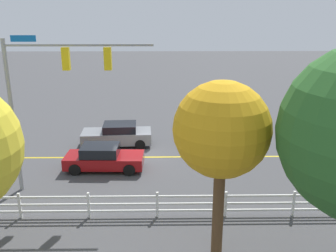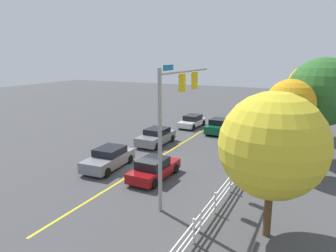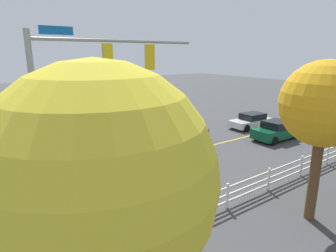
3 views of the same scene
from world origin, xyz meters
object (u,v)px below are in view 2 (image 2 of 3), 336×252
object	(u,v)px
car_4	(219,126)
tree_2	(323,92)
tree_0	(290,104)
car_3	(192,121)
car_2	(109,158)
car_0	(154,169)
tree_1	(313,89)
car_1	(156,137)
tree_3	(273,146)

from	to	relation	value
car_4	tree_2	size ratio (longest dim) A/B	0.57
tree_0	tree_2	world-z (taller)	tree_2
car_3	car_2	bearing A→B (deg)	1.24
car_0	tree_2	size ratio (longest dim) A/B	0.56
tree_1	car_1	bearing A→B (deg)	-53.39
car_4	car_1	bearing A→B (deg)	152.25
car_0	car_2	distance (m)	3.83
car_2	tree_0	size ratio (longest dim) A/B	0.71
car_1	car_0	bearing A→B (deg)	27.87
car_1	car_3	bearing A→B (deg)	178.62
car_0	car_1	world-z (taller)	car_1
tree_0	tree_2	size ratio (longest dim) A/B	0.82
car_0	tree_1	size ratio (longest dim) A/B	0.60
car_1	tree_2	xyz separation A→B (m)	(-1.85, 13.00, 4.45)
car_4	tree_1	size ratio (longest dim) A/B	0.61
car_1	car_4	world-z (taller)	car_4
car_2	tree_1	distance (m)	20.38
car_3	tree_3	world-z (taller)	tree_3
car_3	tree_1	bearing A→B (deg)	97.93
car_3	car_4	size ratio (longest dim) A/B	0.95
car_1	tree_1	world-z (taller)	tree_1
car_0	car_3	world-z (taller)	car_0
car_0	car_1	bearing A→B (deg)	28.85
tree_2	tree_3	distance (m)	12.74
car_2	tree_3	distance (m)	12.61
car_0	car_1	size ratio (longest dim) A/B	0.98
tree_1	car_3	bearing A→B (deg)	-84.98
car_2	tree_3	size ratio (longest dim) A/B	0.70
tree_1	tree_3	world-z (taller)	tree_1
car_1	tree_1	distance (m)	15.59
tree_1	car_2	bearing A→B (deg)	-37.79
car_2	tree_2	size ratio (longest dim) A/B	0.59
car_2	tree_0	world-z (taller)	tree_0
tree_1	tree_3	xyz separation A→B (m)	(19.72, -0.76, -0.56)
tree_1	tree_2	distance (m)	7.20
car_2	car_3	xyz separation A→B (m)	(-14.76, 0.43, -0.06)
tree_1	car_0	bearing A→B (deg)	-27.62
car_4	tree_0	bearing A→B (deg)	-137.76
car_0	car_3	bearing A→B (deg)	14.28
tree_0	car_2	bearing A→B (deg)	-66.71
car_0	car_4	distance (m)	13.81
car_1	car_2	distance (m)	6.81
tree_2	tree_3	bearing A→B (deg)	-7.53
tree_2	tree_1	bearing A→B (deg)	-172.81
car_2	tree_1	bearing A→B (deg)	139.20
car_1	car_4	distance (m)	7.68
car_2	tree_0	xyz separation A→B (m)	(-4.86, 11.29, 3.96)
car_4	tree_0	xyz separation A→B (m)	(8.63, 7.35, 3.96)
car_1	tree_1	bearing A→B (deg)	127.26
car_4	tree_3	xyz separation A→B (m)	(17.41, 7.54, 3.44)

